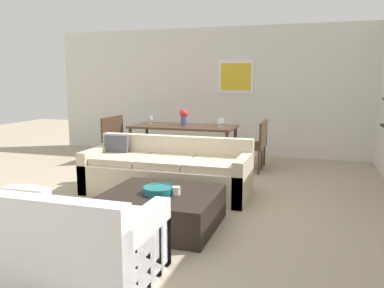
% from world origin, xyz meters
% --- Properties ---
extents(ground_plane, '(18.00, 18.00, 0.00)m').
position_xyz_m(ground_plane, '(0.00, 0.00, 0.00)').
color(ground_plane, tan).
extents(back_wall_unit, '(8.40, 0.09, 2.70)m').
position_xyz_m(back_wall_unit, '(0.30, 3.53, 1.35)').
color(back_wall_unit, silver).
rests_on(back_wall_unit, ground).
extents(sofa_beige, '(2.33, 0.90, 0.78)m').
position_xyz_m(sofa_beige, '(-0.10, 0.34, 0.29)').
color(sofa_beige, beige).
rests_on(sofa_beige, ground).
extents(loveseat_white, '(1.49, 0.90, 0.78)m').
position_xyz_m(loveseat_white, '(-0.03, -2.19, 0.29)').
color(loveseat_white, white).
rests_on(loveseat_white, ground).
extents(coffee_table, '(1.22, 1.08, 0.38)m').
position_xyz_m(coffee_table, '(0.30, -0.89, 0.19)').
color(coffee_table, black).
rests_on(coffee_table, ground).
extents(decorative_bowl, '(0.34, 0.34, 0.08)m').
position_xyz_m(decorative_bowl, '(0.29, -0.93, 0.42)').
color(decorative_bowl, '#19666B').
rests_on(decorative_bowl, coffee_table).
extents(candle_jar, '(0.09, 0.09, 0.09)m').
position_xyz_m(candle_jar, '(0.49, -0.92, 0.42)').
color(candle_jar, silver).
rests_on(candle_jar, coffee_table).
extents(dining_table, '(1.96, 0.88, 0.75)m').
position_xyz_m(dining_table, '(-0.49, 2.22, 0.68)').
color(dining_table, '#422D1E').
rests_on(dining_table, ground).
extents(dining_chair_left_far, '(0.44, 0.44, 0.88)m').
position_xyz_m(dining_chair_left_far, '(-1.87, 2.42, 0.50)').
color(dining_chair_left_far, '#422D1E').
rests_on(dining_chair_left_far, ground).
extents(dining_chair_right_far, '(0.44, 0.44, 0.88)m').
position_xyz_m(dining_chair_right_far, '(0.90, 2.42, 0.50)').
color(dining_chair_right_far, '#422D1E').
rests_on(dining_chair_right_far, ground).
extents(dining_chair_left_near, '(0.44, 0.44, 0.88)m').
position_xyz_m(dining_chair_left_near, '(-1.87, 2.02, 0.50)').
color(dining_chair_left_near, '#422D1E').
rests_on(dining_chair_left_near, ground).
extents(dining_chair_right_near, '(0.44, 0.44, 0.88)m').
position_xyz_m(dining_chair_right_near, '(0.90, 2.02, 0.50)').
color(dining_chair_right_near, '#422D1E').
rests_on(dining_chair_right_near, ground).
extents(wine_glass_left_far, '(0.08, 0.08, 0.16)m').
position_xyz_m(wine_glass_left_far, '(-1.20, 2.33, 0.86)').
color(wine_glass_left_far, silver).
rests_on(wine_glass_left_far, dining_table).
extents(wine_glass_right_near, '(0.08, 0.08, 0.16)m').
position_xyz_m(wine_glass_right_near, '(0.23, 2.11, 0.86)').
color(wine_glass_right_near, silver).
rests_on(wine_glass_right_near, dining_table).
extents(wine_glass_right_far, '(0.08, 0.08, 0.15)m').
position_xyz_m(wine_glass_right_far, '(0.23, 2.33, 0.85)').
color(wine_glass_right_far, silver).
rests_on(wine_glass_right_far, dining_table).
extents(centerpiece_vase, '(0.16, 0.16, 0.31)m').
position_xyz_m(centerpiece_vase, '(-0.48, 2.23, 0.93)').
color(centerpiece_vase, '#4C518C').
rests_on(centerpiece_vase, dining_table).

